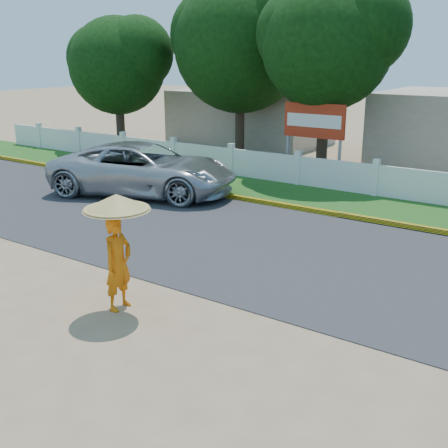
% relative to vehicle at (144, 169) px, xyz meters
% --- Properties ---
extents(ground, '(120.00, 120.00, 0.00)m').
position_rel_vehicle_xyz_m(ground, '(6.76, -6.86, -0.90)').
color(ground, '#9E8460').
rests_on(ground, ground).
extents(road, '(60.00, 7.00, 0.02)m').
position_rel_vehicle_xyz_m(road, '(6.76, -2.36, -0.89)').
color(road, '#38383A').
rests_on(road, ground).
extents(grass_verge, '(60.00, 3.50, 0.03)m').
position_rel_vehicle_xyz_m(grass_verge, '(6.76, 2.89, -0.88)').
color(grass_verge, '#2D601E').
rests_on(grass_verge, ground).
extents(curb, '(40.00, 0.18, 0.16)m').
position_rel_vehicle_xyz_m(curb, '(6.76, 1.19, -0.82)').
color(curb, yellow).
rests_on(curb, ground).
extents(fence, '(40.00, 0.10, 1.10)m').
position_rel_vehicle_xyz_m(fence, '(6.76, 4.34, -0.35)').
color(fence, silver).
rests_on(fence, ground).
extents(building_far, '(8.00, 5.00, 2.80)m').
position_rel_vehicle_xyz_m(building_far, '(-3.24, 12.14, 0.50)').
color(building_far, '#B7AD99').
rests_on(building_far, ground).
extents(vehicle, '(7.06, 4.85, 1.79)m').
position_rel_vehicle_xyz_m(vehicle, '(0.00, 0.00, 0.00)').
color(vehicle, '#ACB0B5').
rests_on(vehicle, ground).
extents(monk_with_parasol, '(1.26, 1.26, 2.30)m').
position_rel_vehicle_xyz_m(monk_with_parasol, '(5.89, -7.13, 0.60)').
color(monk_with_parasol, '#D7670B').
rests_on(monk_with_parasol, ground).
extents(billboard, '(2.50, 0.13, 2.95)m').
position_rel_vehicle_xyz_m(billboard, '(3.82, 5.43, 1.24)').
color(billboard, gray).
rests_on(billboard, ground).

